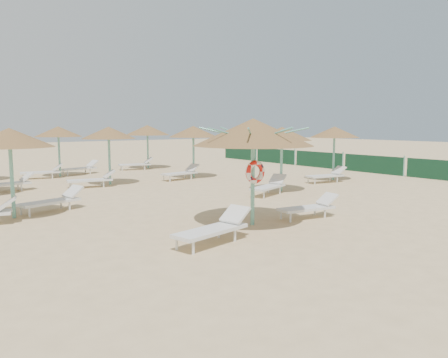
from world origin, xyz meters
TOP-DOWN VIEW (x-y plane):
  - ground at (0.00, 0.00)m, footprint 120.00×120.00m
  - main_palapa at (0.18, 0.32)m, footprint 3.27×3.27m
  - lounger_main_a at (-1.75, -0.59)m, footprint 2.19×1.06m
  - lounger_main_b at (2.14, -0.01)m, footprint 1.96×0.86m
  - palapa_field at (0.77, 10.50)m, footprint 18.21×14.50m
  - windbreak_fence at (14.00, 9.96)m, footprint 0.08×19.84m

SIDE VIEW (x-z plane):
  - ground at x=0.00m, z-range 0.00..0.00m
  - lounger_main_b at x=2.14m, z-range -0.02..0.67m
  - lounger_main_a at x=-1.75m, z-range -0.02..0.75m
  - windbreak_fence at x=14.00m, z-range -0.05..1.05m
  - palapa_field at x=0.77m, z-range 0.93..3.66m
  - main_palapa at x=0.18m, z-range 1.08..4.01m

